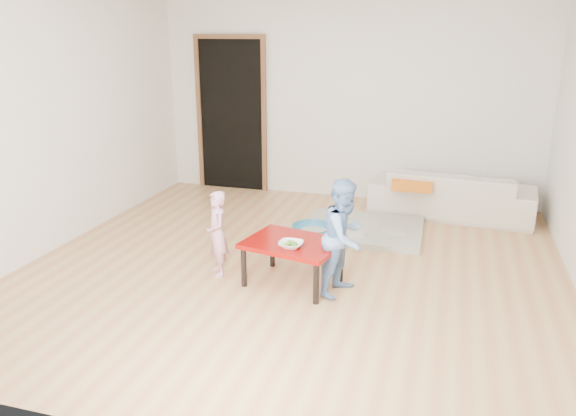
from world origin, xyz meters
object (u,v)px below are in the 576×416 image
at_px(sofa, 452,193).
at_px(bowl, 291,245).
at_px(child_pink, 217,234).
at_px(basin, 312,232).
at_px(red_table, 293,263).
at_px(child_blue, 345,237).

distance_m(sofa, bowl, 2.87).
height_order(child_pink, basin, child_pink).
height_order(red_table, bowl, bowl).
distance_m(child_blue, basin, 1.40).
bearing_deg(child_pink, bowl, 41.60).
xyz_separation_m(red_table, child_blue, (0.46, -0.04, 0.30)).
distance_m(sofa, red_table, 2.75).
height_order(bowl, child_pink, child_pink).
bearing_deg(basin, child_blue, -64.42).
bearing_deg(sofa, child_pink, 55.98).
distance_m(bowl, child_pink, 0.76).
height_order(red_table, child_pink, child_pink).
xyz_separation_m(red_table, basin, (-0.11, 1.17, -0.13)).
bearing_deg(red_table, child_pink, 179.93).
relative_size(child_pink, child_blue, 0.79).
distance_m(red_table, bowl, 0.27).
distance_m(bowl, child_blue, 0.46).
relative_size(child_blue, basin, 2.25).
height_order(sofa, red_table, sofa).
bearing_deg(bowl, basin, 95.92).
distance_m(bowl, basin, 1.36).
xyz_separation_m(sofa, child_pink, (-2.03, -2.41, 0.12)).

